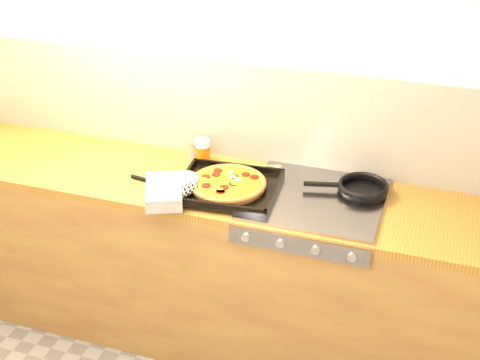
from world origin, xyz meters
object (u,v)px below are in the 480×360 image
(pizza_on_tray, at_px, (211,186))
(frying_pan, at_px, (362,188))
(tomato_can, at_px, (195,152))
(juice_glass, at_px, (203,151))

(pizza_on_tray, height_order, frying_pan, pizza_on_tray)
(pizza_on_tray, height_order, tomato_can, tomato_can)
(frying_pan, bearing_deg, pizza_on_tray, -161.34)
(pizza_on_tray, bearing_deg, frying_pan, 18.66)
(tomato_can, xyz_separation_m, juice_glass, (0.04, -0.00, 0.01))
(pizza_on_tray, relative_size, juice_glass, 4.76)
(pizza_on_tray, distance_m, tomato_can, 0.34)
(tomato_can, bearing_deg, pizza_on_tray, -55.92)
(frying_pan, distance_m, juice_glass, 0.80)
(pizza_on_tray, bearing_deg, juice_glass, 118.05)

